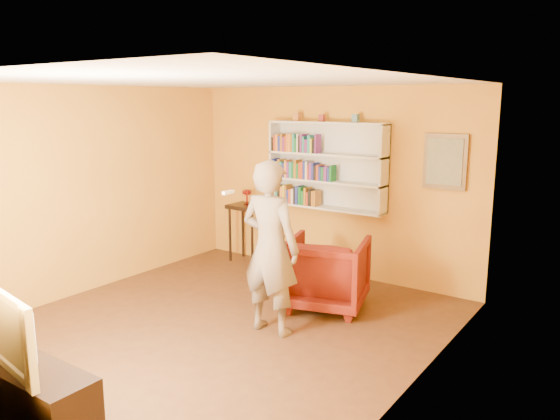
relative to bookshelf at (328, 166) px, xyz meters
The scene contains 16 objects.
room_shell 2.48m from the bookshelf, 90.00° to the right, with size 5.30×5.80×2.88m.
bookshelf is the anchor object (origin of this frame).
books_row_lower 0.68m from the bookshelf, 167.53° to the right, with size 0.76×0.18×0.27m.
books_row_middle 0.39m from the bookshelf, 163.50° to the right, with size 1.01×0.19×0.27m.
books_row_upper 0.58m from the bookshelf, 167.69° to the right, with size 0.76×0.19×0.27m.
ornament_left 0.84m from the bookshelf, behind, with size 0.08×0.08×0.12m, color #B26C32.
ornament_centre 0.68m from the bookshelf, 143.93° to the right, with size 0.07×0.07×0.10m, color maroon.
ornament_right 0.81m from the bookshelf, ahead, with size 0.08×0.08×0.11m, color slate.
framed_painting 1.66m from the bookshelf, ahead, with size 0.55×0.05×0.70m.
console_table 1.61m from the bookshelf, behind, with size 0.55×0.42×0.91m.
ruby_lustre 1.46m from the bookshelf, behind, with size 0.15×0.15×0.24m.
armchair 1.77m from the bookshelf, 60.12° to the right, with size 0.94×0.96×0.88m, color #4E0905.
person 2.30m from the bookshelf, 76.01° to the right, with size 0.69×0.46×1.90m, color #6B5D4E.
game_remote 2.47m from the bookshelf, 84.60° to the right, with size 0.04×0.15×0.04m, color white.
tv_cabinet 4.85m from the bookshelf, 90.17° to the right, with size 1.41×0.42×0.50m, color black.
television 4.72m from the bookshelf, 90.17° to the right, with size 1.09×0.14×0.63m, color black.
Camera 1 is at (3.86, -4.30, 2.50)m, focal length 35.00 mm.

